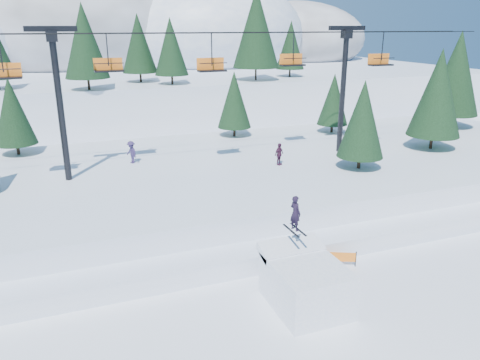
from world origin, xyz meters
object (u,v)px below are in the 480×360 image
object	(u,v)px
jump_kicker	(305,282)
banner_far	(409,234)
chairlift	(202,75)
banner_near	(330,257)

from	to	relation	value
jump_kicker	banner_far	size ratio (longest dim) A/B	1.77
jump_kicker	banner_far	bearing A→B (deg)	21.84
chairlift	jump_kicker	bearing A→B (deg)	-89.54
chairlift	banner_near	bearing A→B (deg)	-76.25
banner_near	banner_far	world-z (taller)	same
chairlift	banner_near	size ratio (longest dim) A/B	17.67
banner_far	jump_kicker	bearing A→B (deg)	-158.16
chairlift	banner_far	world-z (taller)	chairlift
jump_kicker	chairlift	world-z (taller)	chairlift
banner_near	banner_far	size ratio (longest dim) A/B	0.91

